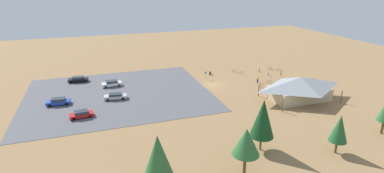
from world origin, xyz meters
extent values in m
plane|color=#937047|center=(0.00, 0.00, 0.00)|extent=(160.00, 160.00, 0.00)
cube|color=#56565B|center=(22.40, -0.99, 0.03)|extent=(39.82, 33.53, 0.05)
cube|color=#C6B28E|center=(-13.85, 14.56, 1.34)|extent=(12.07, 6.58, 2.68)
pyramid|color=#93999E|center=(-13.85, 14.56, 3.83)|extent=(14.72, 9.23, 2.28)
cylinder|color=brown|center=(-21.01, 10.14, 1.34)|extent=(0.20, 0.20, 2.68)
cylinder|color=brown|center=(-6.69, 10.14, 1.34)|extent=(0.20, 0.20, 2.68)
cylinder|color=brown|center=(-21.01, 18.97, 1.34)|extent=(0.20, 0.20, 2.68)
cylinder|color=brown|center=(-6.69, 18.97, 1.34)|extent=(0.20, 0.20, 2.68)
cylinder|color=brown|center=(-2.52, -7.90, 0.45)|extent=(0.60, 0.60, 0.90)
cylinder|color=#99999E|center=(0.15, -4.35, 1.10)|extent=(0.08, 0.08, 2.20)
cube|color=#1959B2|center=(0.15, -4.35, 1.90)|extent=(0.56, 0.04, 0.40)
cylinder|color=brown|center=(-5.55, 34.08, 0.98)|extent=(0.33, 0.33, 1.95)
cone|color=#235B2D|center=(-5.55, 34.08, 4.02)|extent=(2.61, 2.61, 4.13)
cylinder|color=brown|center=(4.57, 29.72, 1.15)|extent=(0.30, 0.30, 2.29)
cone|color=#14421E|center=(4.57, 29.72, 5.22)|extent=(3.58, 3.58, 5.85)
cone|color=#2D6633|center=(21.08, 33.76, 4.68)|extent=(3.68, 3.68, 5.57)
cylinder|color=brown|center=(-17.31, 31.77, 1.15)|extent=(0.42, 0.42, 2.29)
cylinder|color=brown|center=(9.72, 34.27, 1.49)|extent=(0.42, 0.42, 2.97)
cone|color=#2D6633|center=(9.72, 34.27, 4.81)|extent=(3.62, 3.62, 3.67)
torus|color=black|center=(-10.28, -8.30, 0.34)|extent=(0.63, 0.30, 0.67)
torus|color=black|center=(-9.28, -7.87, 0.34)|extent=(0.63, 0.30, 0.67)
cylinder|color=yellow|center=(-9.78, -8.08, 0.45)|extent=(0.93, 0.43, 0.04)
cylinder|color=yellow|center=(-9.96, -8.16, 0.55)|extent=(0.04, 0.04, 0.44)
cube|color=black|center=(-9.96, -8.16, 0.77)|extent=(0.22, 0.15, 0.05)
cylinder|color=yellow|center=(-9.38, -7.91, 0.56)|extent=(0.04, 0.04, 0.45)
cylinder|color=black|center=(-9.38, -7.91, 0.79)|extent=(0.22, 0.45, 0.03)
torus|color=black|center=(-9.70, 5.61, 0.34)|extent=(0.61, 0.40, 0.69)
torus|color=black|center=(-10.59, 5.05, 0.34)|extent=(0.61, 0.40, 0.69)
cylinder|color=silver|center=(-10.14, 5.33, 0.46)|extent=(0.84, 0.54, 0.04)
cylinder|color=silver|center=(-9.98, 5.43, 0.56)|extent=(0.04, 0.04, 0.43)
cube|color=black|center=(-9.98, 5.43, 0.77)|extent=(0.21, 0.17, 0.05)
cylinder|color=silver|center=(-10.50, 5.11, 0.58)|extent=(0.04, 0.04, 0.47)
cylinder|color=black|center=(-10.50, 5.11, 0.81)|extent=(0.28, 0.42, 0.03)
torus|color=black|center=(-11.07, -5.11, 0.38)|extent=(0.50, 0.62, 0.75)
torus|color=black|center=(-10.41, -5.95, 0.38)|extent=(0.50, 0.62, 0.75)
cylinder|color=orange|center=(-10.74, -5.53, 0.50)|extent=(0.64, 0.79, 0.04)
cylinder|color=orange|center=(-10.86, -5.38, 0.57)|extent=(0.04, 0.04, 0.39)
cube|color=black|center=(-10.86, -5.38, 0.77)|extent=(0.19, 0.21, 0.05)
cylinder|color=orange|center=(-10.48, -5.86, 0.61)|extent=(0.04, 0.04, 0.47)
cylinder|color=black|center=(-10.48, -5.86, 0.85)|extent=(0.40, 0.32, 0.03)
torus|color=black|center=(-16.24, -5.64, 0.38)|extent=(0.50, 0.62, 0.76)
torus|color=black|center=(-16.85, -6.40, 0.38)|extent=(0.50, 0.62, 0.76)
cylinder|color=#722D9E|center=(-16.54, -6.02, 0.50)|extent=(0.59, 0.72, 0.04)
cylinder|color=#722D9E|center=(-16.43, -5.88, 0.60)|extent=(0.04, 0.04, 0.43)
cube|color=black|center=(-16.43, -5.88, 0.81)|extent=(0.19, 0.21, 0.05)
cylinder|color=#722D9E|center=(-16.79, -6.33, 0.64)|extent=(0.04, 0.04, 0.52)
cylinder|color=black|center=(-16.79, -6.33, 0.90)|extent=(0.39, 0.33, 0.03)
torus|color=black|center=(-21.75, -5.06, 0.33)|extent=(0.35, 0.60, 0.67)
torus|color=black|center=(-22.27, -4.09, 0.33)|extent=(0.35, 0.60, 0.67)
cylinder|color=#B7B7BC|center=(-22.01, -4.57, 0.44)|extent=(0.51, 0.90, 0.04)
cylinder|color=#B7B7BC|center=(-21.91, -4.75, 0.54)|extent=(0.04, 0.04, 0.41)
cube|color=black|center=(-21.91, -4.75, 0.75)|extent=(0.17, 0.21, 0.05)
cylinder|color=#B7B7BC|center=(-22.22, -4.19, 0.56)|extent=(0.04, 0.04, 0.45)
cylinder|color=black|center=(-22.22, -4.19, 0.78)|extent=(0.44, 0.26, 0.03)
torus|color=black|center=(-20.22, -6.90, 0.38)|extent=(0.29, 0.72, 0.75)
torus|color=black|center=(-20.57, -5.90, 0.38)|extent=(0.29, 0.72, 0.75)
cylinder|color=black|center=(-20.39, -6.40, 0.50)|extent=(0.35, 0.93, 0.04)
cylinder|color=black|center=(-20.33, -6.58, 0.60)|extent=(0.04, 0.04, 0.46)
cube|color=black|center=(-20.33, -6.58, 0.83)|extent=(0.14, 0.22, 0.05)
cylinder|color=black|center=(-20.53, -6.00, 0.60)|extent=(0.04, 0.04, 0.45)
cylinder|color=black|center=(-20.53, -6.00, 0.82)|extent=(0.46, 0.19, 0.03)
torus|color=black|center=(-14.45, 3.12, 0.35)|extent=(0.71, 0.05, 0.71)
torus|color=black|center=(-13.41, 3.13, 0.35)|extent=(0.71, 0.05, 0.71)
cylinder|color=red|center=(-13.93, 3.13, 0.47)|extent=(0.95, 0.05, 0.04)
cylinder|color=red|center=(-14.12, 3.12, 0.54)|extent=(0.04, 0.04, 0.38)
cube|color=black|center=(-14.12, 3.12, 0.73)|extent=(0.20, 0.08, 0.05)
cylinder|color=red|center=(-13.52, 3.13, 0.56)|extent=(0.04, 0.04, 0.42)
cylinder|color=black|center=(-13.52, 3.13, 0.77)|extent=(0.04, 0.48, 0.03)
torus|color=black|center=(-20.62, -1.84, 0.36)|extent=(0.39, 0.64, 0.71)
torus|color=black|center=(-20.13, -0.99, 0.36)|extent=(0.39, 0.64, 0.71)
cylinder|color=#2347B7|center=(-20.38, -1.42, 0.47)|extent=(0.49, 0.80, 0.04)
cylinder|color=#2347B7|center=(-20.47, -1.57, 0.58)|extent=(0.04, 0.04, 0.44)
cube|color=black|center=(-20.47, -1.57, 0.80)|extent=(0.17, 0.21, 0.05)
cylinder|color=#2347B7|center=(-20.18, -1.08, 0.57)|extent=(0.04, 0.04, 0.43)
cylinder|color=black|center=(-20.18, -1.08, 0.79)|extent=(0.43, 0.27, 0.03)
torus|color=black|center=(-16.82, -1.63, 0.35)|extent=(0.36, 0.64, 0.70)
torus|color=black|center=(-17.27, -2.49, 0.35)|extent=(0.36, 0.64, 0.70)
cylinder|color=#197A7F|center=(-17.04, -2.06, 0.47)|extent=(0.45, 0.80, 0.04)
cylinder|color=#197A7F|center=(-16.96, -1.90, 0.54)|extent=(0.04, 0.04, 0.37)
cube|color=black|center=(-16.96, -1.90, 0.72)|extent=(0.16, 0.21, 0.05)
cylinder|color=#197A7F|center=(-17.23, -2.40, 0.59)|extent=(0.04, 0.04, 0.48)
cylinder|color=black|center=(-17.23, -2.40, 0.83)|extent=(0.44, 0.25, 0.03)
cube|color=#BCBCC1|center=(23.36, 1.97, 0.59)|extent=(4.91, 2.49, 0.63)
cube|color=#2D3842|center=(23.36, 1.97, 1.13)|extent=(2.83, 1.98, 0.46)
cylinder|color=black|center=(25.05, 2.55, 0.37)|extent=(0.66, 0.31, 0.64)
cylinder|color=black|center=(24.82, 0.94, 0.37)|extent=(0.66, 0.31, 0.64)
cylinder|color=black|center=(21.89, 3.00, 0.37)|extent=(0.66, 0.31, 0.64)
cylinder|color=black|center=(21.66, 1.39, 0.37)|extent=(0.66, 0.31, 0.64)
cube|color=#1E42B2|center=(34.68, 1.34, 0.60)|extent=(4.72, 2.20, 0.65)
cube|color=#2D3842|center=(34.68, 1.34, 1.20)|extent=(2.68, 1.84, 0.55)
cylinder|color=black|center=(36.30, 2.07, 0.37)|extent=(0.65, 0.26, 0.64)
cylinder|color=black|center=(36.19, 0.40, 0.37)|extent=(0.65, 0.26, 0.64)
cylinder|color=black|center=(33.18, 2.28, 0.37)|extent=(0.65, 0.26, 0.64)
cylinder|color=black|center=(33.07, 0.61, 0.37)|extent=(0.65, 0.26, 0.64)
cube|color=black|center=(31.07, -12.81, 0.59)|extent=(4.87, 2.33, 0.64)
cube|color=#2D3842|center=(31.07, -12.81, 1.18)|extent=(2.79, 1.90, 0.54)
cylinder|color=black|center=(32.75, -12.14, 0.37)|extent=(0.66, 0.28, 0.64)
cylinder|color=black|center=(32.59, -13.79, 0.37)|extent=(0.66, 0.28, 0.64)
cylinder|color=black|center=(29.56, -11.83, 0.37)|extent=(0.66, 0.28, 0.64)
cylinder|color=black|center=(29.40, -13.48, 0.37)|extent=(0.66, 0.28, 0.64)
cube|color=red|center=(30.19, 9.19, 0.56)|extent=(4.40, 2.36, 0.57)
cube|color=#2D3842|center=(30.19, 9.19, 1.10)|extent=(2.54, 1.92, 0.52)
cylinder|color=black|center=(31.52, 10.18, 0.37)|extent=(0.66, 0.29, 0.64)
cylinder|color=black|center=(31.71, 8.52, 0.37)|extent=(0.66, 0.29, 0.64)
cylinder|color=black|center=(28.67, 9.85, 0.37)|extent=(0.66, 0.29, 0.64)
cylinder|color=black|center=(28.86, 8.19, 0.37)|extent=(0.66, 0.29, 0.64)
cube|color=white|center=(23.42, -6.78, 0.61)|extent=(4.70, 2.21, 0.68)
cube|color=#2D3842|center=(23.42, -6.78, 1.22)|extent=(2.67, 1.84, 0.54)
cylinder|color=black|center=(24.91, -5.83, 0.37)|extent=(0.65, 0.26, 0.64)
cylinder|color=black|center=(25.03, -7.51, 0.37)|extent=(0.65, 0.26, 0.64)
cylinder|color=black|center=(21.81, -6.05, 0.37)|extent=(0.65, 0.26, 0.64)
cylinder|color=black|center=(21.92, -7.72, 0.37)|extent=(0.65, 0.26, 0.64)
cube|color=#2D3347|center=(-11.28, 2.00, 0.47)|extent=(0.40, 0.39, 0.94)
cylinder|color=yellow|center=(-11.28, 2.00, 1.22)|extent=(0.36, 0.36, 0.55)
sphere|color=tan|center=(-11.28, 2.00, 1.61)|extent=(0.24, 0.24, 0.24)
camera|label=1|loc=(27.13, 63.95, 24.28)|focal=28.14mm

